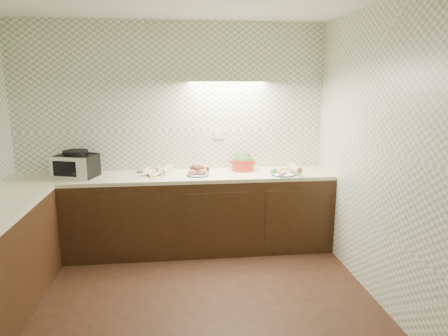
{
  "coord_description": "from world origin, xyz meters",
  "views": [
    {
      "loc": [
        0.06,
        -2.9,
        1.94
      ],
      "look_at": [
        0.55,
        1.25,
        1.02
      ],
      "focal_mm": 32.0,
      "sensor_mm": 36.0,
      "label": 1
    }
  ],
  "objects": [
    {
      "name": "dutch_oven",
      "position": [
        0.82,
        1.64,
        0.99
      ],
      "size": [
        0.34,
        0.34,
        0.18
      ],
      "rotation": [
        0.0,
        0.0,
        -0.4
      ],
      "color": "red",
      "rests_on": "counter"
    },
    {
      "name": "sweet_potato_plate",
      "position": [
        0.27,
        1.45,
        0.95
      ],
      "size": [
        0.25,
        0.25,
        0.15
      ],
      "rotation": [
        0.0,
        0.0,
        0.04
      ],
      "color": "#1A2645",
      "rests_on": "counter"
    },
    {
      "name": "veg_plate",
      "position": [
        1.28,
        1.37,
        0.94
      ],
      "size": [
        0.34,
        0.3,
        0.12
      ],
      "rotation": [
        0.0,
        0.0,
        0.16
      ],
      "color": "#1A2645",
      "rests_on": "counter"
    },
    {
      "name": "counter",
      "position": [
        -0.68,
        0.68,
        0.45
      ],
      "size": [
        3.6,
        3.6,
        0.9
      ],
      "color": "black",
      "rests_on": "ground"
    },
    {
      "name": "parsnip_pile",
      "position": [
        -0.21,
        1.54,
        0.94
      ],
      "size": [
        0.38,
        0.38,
        0.08
      ],
      "color": "#F3E4C1",
      "rests_on": "counter"
    },
    {
      "name": "room",
      "position": [
        0.0,
        0.0,
        1.63
      ],
      "size": [
        3.6,
        3.6,
        2.6
      ],
      "color": "black",
      "rests_on": "ground"
    },
    {
      "name": "toaster_oven",
      "position": [
        -1.05,
        1.52,
        1.04
      ],
      "size": [
        0.49,
        0.43,
        0.3
      ],
      "rotation": [
        0.0,
        0.0,
        -0.31
      ],
      "color": "black",
      "rests_on": "counter"
    },
    {
      "name": "onion_bowl",
      "position": [
        0.35,
        1.62,
        0.94
      ],
      "size": [
        0.13,
        0.13,
        0.1
      ],
      "color": "black",
      "rests_on": "counter"
    }
  ]
}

